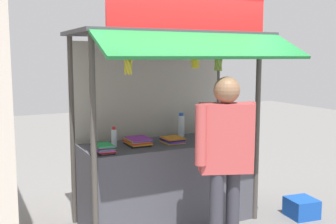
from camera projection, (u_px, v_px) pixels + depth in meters
name	position (u px, v px, depth m)	size (l,w,h in m)	color
ground_plane	(168.00, 222.00, 4.84)	(20.00, 20.00, 0.00)	slate
stall_counter	(168.00, 183.00, 4.78)	(1.95, 0.73, 0.95)	#4C4C56
stall_structure	(164.00, 90.00, 4.72)	(2.15, 1.58, 2.53)	#4C4742
water_bottle_right	(198.00, 127.00, 5.13)	(0.06, 0.06, 0.23)	silver
water_bottle_mid_right	(94.00, 137.00, 4.46)	(0.06, 0.06, 0.23)	silver
water_bottle_back_left	(114.00, 138.00, 4.47)	(0.06, 0.06, 0.22)	silver
water_bottle_far_right	(218.00, 126.00, 5.12)	(0.07, 0.07, 0.25)	silver
water_bottle_center	(217.00, 122.00, 5.26)	(0.08, 0.08, 0.30)	silver
water_bottle_left	(181.00, 125.00, 5.06)	(0.08, 0.08, 0.29)	silver
magazine_stack_mid_left	(235.00, 137.00, 4.85)	(0.25, 0.32, 0.07)	white
magazine_stack_front_left	(173.00, 140.00, 4.70)	(0.23, 0.26, 0.06)	yellow
magazine_stack_front_right	(105.00, 149.00, 4.19)	(0.20, 0.26, 0.09)	black
magazine_stack_rear_center	(138.00, 141.00, 4.57)	(0.27, 0.32, 0.08)	black
banana_bunch_leftmost	(195.00, 61.00, 4.22)	(0.10, 0.10, 0.25)	#332D23
banana_bunch_inner_right	(128.00, 66.00, 3.90)	(0.09, 0.09, 0.31)	#332D23
banana_bunch_inner_left	(218.00, 64.00, 4.34)	(0.10, 0.10, 0.29)	#332D23
vendor_person	(226.00, 150.00, 3.92)	(0.66, 0.37, 1.74)	#383842
plastic_crate	(302.00, 208.00, 4.98)	(0.32, 0.32, 0.23)	#194CB2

